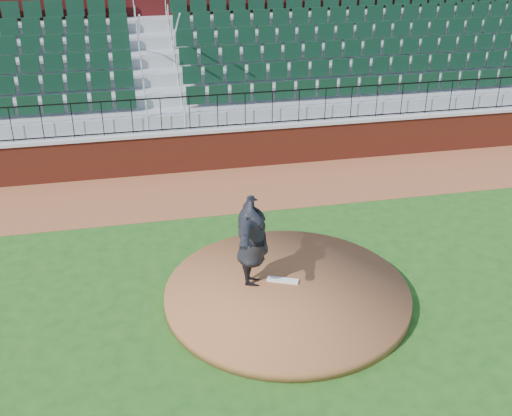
{
  "coord_description": "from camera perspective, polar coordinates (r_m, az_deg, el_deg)",
  "views": [
    {
      "loc": [
        -2.61,
        -10.9,
        7.64
      ],
      "look_at": [
        0.0,
        1.5,
        1.3
      ],
      "focal_mm": 44.7,
      "sensor_mm": 36.0,
      "label": 1
    }
  ],
  "objects": [
    {
      "name": "wall_cap",
      "position": [
        19.19,
        -3.41,
        7.07
      ],
      "size": [
        34.0,
        0.45,
        0.1
      ],
      "primitive_type": "cube",
      "color": "#B7B7B7",
      "rests_on": "field_wall"
    },
    {
      "name": "warning_track",
      "position": [
        18.19,
        -2.53,
        1.73
      ],
      "size": [
        34.0,
        3.2,
        0.01
      ],
      "primitive_type": "cube",
      "color": "brown",
      "rests_on": "ground"
    },
    {
      "name": "wall_railing",
      "position": [
        19.01,
        -3.46,
        8.63
      ],
      "size": [
        34.0,
        0.05,
        1.0
      ],
      "primitive_type": null,
      "color": "black",
      "rests_on": "wall_cap"
    },
    {
      "name": "concourse_wall",
      "position": [
        24.08,
        -5.6,
        14.73
      ],
      "size": [
        34.0,
        0.5,
        5.5
      ],
      "primitive_type": "cube",
      "color": "maroon",
      "rests_on": "ground"
    },
    {
      "name": "ground",
      "position": [
        13.57,
        1.32,
        -7.71
      ],
      "size": [
        90.0,
        90.0,
        0.0
      ],
      "primitive_type": "plane",
      "color": "#204E16",
      "rests_on": "ground"
    },
    {
      "name": "pitchers_mound",
      "position": [
        13.35,
        2.8,
        -7.72
      ],
      "size": [
        5.07,
        5.07,
        0.25
      ],
      "primitive_type": "cylinder",
      "color": "brown",
      "rests_on": "ground"
    },
    {
      "name": "pitching_rubber",
      "position": [
        13.52,
        2.41,
        -6.48
      ],
      "size": [
        0.67,
        0.41,
        0.04
      ],
      "primitive_type": "cube",
      "rotation": [
        0.0,
        0.0,
        -0.4
      ],
      "color": "white",
      "rests_on": "pitchers_mound"
    },
    {
      "name": "field_wall",
      "position": [
        19.41,
        -3.36,
        5.26
      ],
      "size": [
        34.0,
        0.35,
        1.2
      ],
      "primitive_type": "cube",
      "color": "maroon",
      "rests_on": "ground"
    },
    {
      "name": "seating_stands",
      "position": [
        21.47,
        -4.63,
        12.08
      ],
      "size": [
        34.0,
        5.1,
        4.6
      ],
      "primitive_type": null,
      "color": "gray",
      "rests_on": "ground"
    },
    {
      "name": "pitcher",
      "position": [
        12.96,
        -0.32,
        -3.17
      ],
      "size": [
        1.23,
        2.44,
        1.92
      ],
      "primitive_type": "imported",
      "rotation": [
        0.0,
        0.0,
        1.31
      ],
      "color": "black",
      "rests_on": "pitchers_mound"
    }
  ]
}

